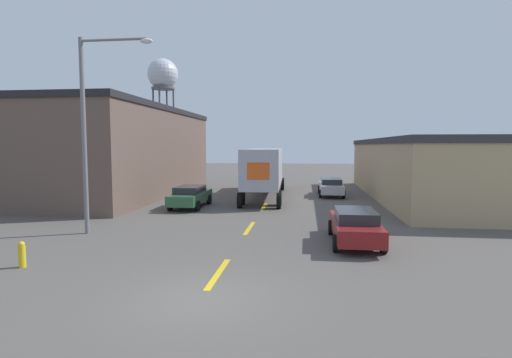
{
  "coord_description": "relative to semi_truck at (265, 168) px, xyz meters",
  "views": [
    {
      "loc": [
        2.66,
        -9.76,
        3.95
      ],
      "look_at": [
        -0.2,
        13.2,
        2.02
      ],
      "focal_mm": 28.0,
      "sensor_mm": 36.0,
      "label": 1
    }
  ],
  "objects": [
    {
      "name": "ground_plane",
      "position": [
        0.45,
        -21.05,
        -2.25
      ],
      "size": [
        160.0,
        160.0,
        0.0
      ],
      "primitive_type": "plane",
      "color": "#56514C"
    },
    {
      "name": "semi_truck",
      "position": [
        0.0,
        0.0,
        0.0
      ],
      "size": [
        3.22,
        13.85,
        3.72
      ],
      "rotation": [
        0.0,
        0.0,
        0.04
      ],
      "color": "#B21919",
      "rests_on": "ground_plane"
    },
    {
      "name": "fire_hydrant",
      "position": [
        -6.02,
        -19.14,
        -1.82
      ],
      "size": [
        0.22,
        0.22,
        0.86
      ],
      "color": "gold",
      "rests_on": "ground_plane"
    },
    {
      "name": "water_tower",
      "position": [
        -19.34,
        30.7,
        12.58
      ],
      "size": [
        4.76,
        4.76,
        17.59
      ],
      "color": "#47474C",
      "rests_on": "ground_plane"
    },
    {
      "name": "street_lamp",
      "position": [
        -6.27,
        -14.11,
        2.82
      ],
      "size": [
        3.37,
        0.32,
        8.65
      ],
      "color": "slate",
      "rests_on": "ground_plane"
    },
    {
      "name": "road_centerline",
      "position": [
        0.45,
        -12.08,
        -2.24
      ],
      "size": [
        0.2,
        16.81,
        0.01
      ],
      "color": "gold",
      "rests_on": "ground_plane"
    },
    {
      "name": "warehouse_left",
      "position": [
        -12.54,
        -0.15,
        1.25
      ],
      "size": [
        10.71,
        20.81,
        6.98
      ],
      "color": "brown",
      "rests_on": "ground_plane"
    },
    {
      "name": "parked_car_left_far",
      "position": [
        -4.23,
        -6.09,
        -1.5
      ],
      "size": [
        1.94,
        4.73,
        1.39
      ],
      "color": "#2D5B38",
      "rests_on": "ground_plane"
    },
    {
      "name": "parked_car_right_near",
      "position": [
        5.12,
        -14.5,
        -1.5
      ],
      "size": [
        1.94,
        4.73,
        1.39
      ],
      "color": "maroon",
      "rests_on": "ground_plane"
    },
    {
      "name": "parked_car_right_far",
      "position": [
        5.12,
        1.03,
        -1.5
      ],
      "size": [
        1.94,
        4.73,
        1.39
      ],
      "color": "#B2B2B7",
      "rests_on": "ground_plane"
    },
    {
      "name": "warehouse_right",
      "position": [
        12.66,
        0.55,
        0.0
      ],
      "size": [
        9.16,
        23.2,
        4.49
      ],
      "color": "tan",
      "rests_on": "ground_plane"
    }
  ]
}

